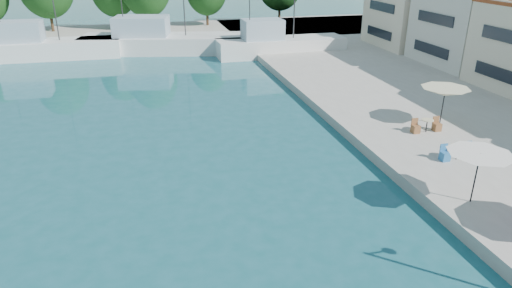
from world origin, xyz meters
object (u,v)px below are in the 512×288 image
object	(u,v)px
trawler_02	(41,48)
umbrella_cream	(445,92)
umbrella_white	(479,159)
trawler_04	(278,45)
trawler_03	(164,42)

from	to	relation	value
trawler_02	umbrella_cream	world-z (taller)	trawler_02
trawler_02	umbrella_white	size ratio (longest dim) A/B	5.56
trawler_04	umbrella_cream	xyz separation A→B (m)	(3.31, -23.48, 1.54)
umbrella_white	trawler_04	bearing A→B (deg)	88.05
trawler_04	trawler_03	bearing A→B (deg)	156.73
trawler_02	trawler_03	world-z (taller)	same
trawler_03	umbrella_white	distance (m)	38.21
trawler_04	umbrella_white	bearing A→B (deg)	-92.78
umbrella_cream	trawler_03	bearing A→B (deg)	117.61
trawler_03	trawler_04	xyz separation A→B (m)	(11.45, -4.73, 0.00)
trawler_04	umbrella_white	size ratio (longest dim) A/B	5.07
trawler_02	trawler_03	distance (m)	12.44
trawler_02	trawler_03	xyz separation A→B (m)	(12.44, 0.05, -0.00)
trawler_03	trawler_02	bearing A→B (deg)	-167.62
umbrella_white	umbrella_cream	xyz separation A→B (m)	(4.40, 8.54, 0.02)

